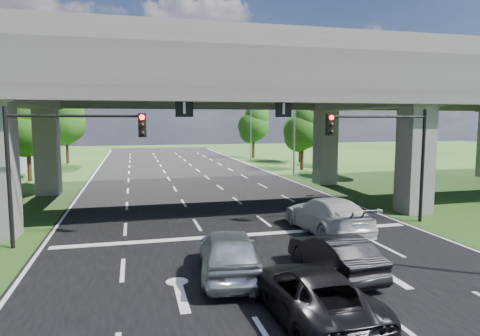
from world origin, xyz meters
name	(u,v)px	position (x,y,z in m)	size (l,w,h in m)	color
ground	(265,259)	(0.00, 0.00, 0.00)	(160.00, 160.00, 0.00)	#254014
road	(217,208)	(0.00, 10.00, 0.01)	(18.00, 120.00, 0.03)	black
overpass	(210,81)	(0.00, 12.00, 7.92)	(80.00, 15.00, 10.00)	#3A3734
signal_right	(388,144)	(7.82, 3.94, 4.19)	(5.76, 0.54, 6.00)	black
signal_left	(63,149)	(-7.82, 3.94, 4.19)	(5.76, 0.54, 6.00)	black
streetlight_far	(291,116)	(10.10, 24.00, 5.85)	(3.38, 0.25, 10.00)	gray
streetlight_beyond	(248,117)	(10.10, 40.00, 5.85)	(3.38, 0.25, 10.00)	gray
tree_left_near	(28,127)	(-13.95, 26.00, 4.82)	(4.50, 4.50, 7.80)	black
tree_left_mid	(15,132)	(-16.95, 34.00, 4.17)	(3.91, 3.90, 6.76)	black
tree_left_far	(66,122)	(-12.95, 42.00, 5.14)	(4.80, 4.80, 8.32)	black
tree_right_near	(303,129)	(13.05, 28.00, 4.50)	(4.20, 4.20, 7.28)	black
tree_right_mid	(301,130)	(16.05, 36.00, 4.17)	(3.91, 3.90, 6.76)	black
tree_right_far	(254,124)	(12.05, 44.00, 4.82)	(4.50, 4.50, 7.80)	black
car_silver	(229,253)	(-1.80, -1.54, 0.87)	(1.99, 4.95, 1.69)	#B1B5BA
car_dark	(334,255)	(1.80, -2.30, 0.75)	(1.53, 4.40, 1.45)	black
car_white	(327,215)	(4.07, 3.00, 0.89)	(2.40, 5.89, 1.71)	#BDBDBD
car_trailing	(312,293)	(-0.30, -5.17, 0.74)	(2.36, 5.11, 1.42)	black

